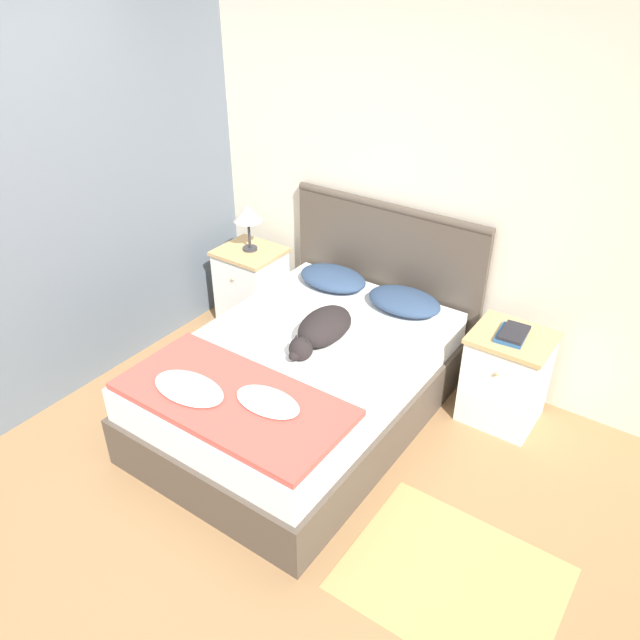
{
  "coord_description": "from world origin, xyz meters",
  "views": [
    {
      "loc": [
        1.88,
        -1.39,
        2.64
      ],
      "look_at": [
        0.03,
        1.26,
        0.63
      ],
      "focal_mm": 35.0,
      "sensor_mm": 36.0,
      "label": 1
    }
  ],
  "objects_px": {
    "nightstand_right": "(505,377)",
    "table_lamp": "(248,215)",
    "nightstand_left": "(252,286)",
    "bed": "(302,385)",
    "pillow_left": "(333,278)",
    "dog": "(322,329)",
    "book_stack": "(513,334)",
    "pillow_right": "(404,301)"
  },
  "relations": [
    {
      "from": "bed",
      "to": "pillow_left",
      "type": "bearing_deg",
      "value": 110.48
    },
    {
      "from": "nightstand_right",
      "to": "table_lamp",
      "type": "relative_size",
      "value": 1.74
    },
    {
      "from": "table_lamp",
      "to": "book_stack",
      "type": "bearing_deg",
      "value": -0.7
    },
    {
      "from": "nightstand_left",
      "to": "table_lamp",
      "type": "height_order",
      "value": "table_lamp"
    },
    {
      "from": "nightstand_right",
      "to": "dog",
      "type": "bearing_deg",
      "value": -148.06
    },
    {
      "from": "bed",
      "to": "table_lamp",
      "type": "bearing_deg",
      "value": 144.1
    },
    {
      "from": "nightstand_right",
      "to": "dog",
      "type": "distance_m",
      "value": 1.18
    },
    {
      "from": "bed",
      "to": "nightstand_left",
      "type": "bearing_deg",
      "value": 144.47
    },
    {
      "from": "dog",
      "to": "bed",
      "type": "bearing_deg",
      "value": -115.11
    },
    {
      "from": "bed",
      "to": "nightstand_left",
      "type": "relative_size",
      "value": 3.15
    },
    {
      "from": "bed",
      "to": "table_lamp",
      "type": "relative_size",
      "value": 5.49
    },
    {
      "from": "bed",
      "to": "pillow_left",
      "type": "xyz_separation_m",
      "value": [
        -0.28,
        0.75,
        0.33
      ]
    },
    {
      "from": "nightstand_left",
      "to": "pillow_left",
      "type": "relative_size",
      "value": 1.24
    },
    {
      "from": "pillow_left",
      "to": "dog",
      "type": "distance_m",
      "value": 0.71
    },
    {
      "from": "nightstand_left",
      "to": "table_lamp",
      "type": "bearing_deg",
      "value": 90.0
    },
    {
      "from": "dog",
      "to": "book_stack",
      "type": "distance_m",
      "value": 1.12
    },
    {
      "from": "dog",
      "to": "book_stack",
      "type": "xyz_separation_m",
      "value": [
        0.96,
        0.58,
        0.01
      ]
    },
    {
      "from": "pillow_right",
      "to": "dog",
      "type": "xyz_separation_m",
      "value": [
        -0.22,
        -0.62,
        0.03
      ]
    },
    {
      "from": "nightstand_left",
      "to": "nightstand_right",
      "type": "relative_size",
      "value": 1.0
    },
    {
      "from": "bed",
      "to": "nightstand_right",
      "type": "relative_size",
      "value": 3.15
    },
    {
      "from": "book_stack",
      "to": "table_lamp",
      "type": "relative_size",
      "value": 0.69
    },
    {
      "from": "nightstand_right",
      "to": "nightstand_left",
      "type": "bearing_deg",
      "value": 180.0
    },
    {
      "from": "dog",
      "to": "table_lamp",
      "type": "distance_m",
      "value": 1.27
    },
    {
      "from": "bed",
      "to": "pillow_left",
      "type": "relative_size",
      "value": 3.9
    },
    {
      "from": "nightstand_right",
      "to": "dog",
      "type": "height_order",
      "value": "dog"
    },
    {
      "from": "dog",
      "to": "nightstand_right",
      "type": "bearing_deg",
      "value": 31.94
    },
    {
      "from": "bed",
      "to": "nightstand_right",
      "type": "bearing_deg",
      "value": 35.53
    },
    {
      "from": "nightstand_right",
      "to": "table_lamp",
      "type": "xyz_separation_m",
      "value": [
        -2.05,
        0.01,
        0.59
      ]
    },
    {
      "from": "bed",
      "to": "book_stack",
      "type": "xyz_separation_m",
      "value": [
        1.02,
        0.72,
        0.37
      ]
    },
    {
      "from": "pillow_left",
      "to": "book_stack",
      "type": "relative_size",
      "value": 2.04
    },
    {
      "from": "bed",
      "to": "nightstand_left",
      "type": "height_order",
      "value": "nightstand_left"
    },
    {
      "from": "nightstand_left",
      "to": "book_stack",
      "type": "bearing_deg",
      "value": -0.41
    },
    {
      "from": "nightstand_left",
      "to": "book_stack",
      "type": "distance_m",
      "value": 2.07
    },
    {
      "from": "nightstand_left",
      "to": "pillow_left",
      "type": "xyz_separation_m",
      "value": [
        0.74,
        0.02,
        0.28
      ]
    },
    {
      "from": "bed",
      "to": "pillow_left",
      "type": "height_order",
      "value": "pillow_left"
    },
    {
      "from": "pillow_right",
      "to": "table_lamp",
      "type": "xyz_separation_m",
      "value": [
        -1.3,
        -0.01,
        0.3
      ]
    },
    {
      "from": "bed",
      "to": "nightstand_right",
      "type": "distance_m",
      "value": 1.26
    },
    {
      "from": "dog",
      "to": "pillow_left",
      "type": "bearing_deg",
      "value": 118.82
    },
    {
      "from": "nightstand_left",
      "to": "pillow_left",
      "type": "distance_m",
      "value": 0.79
    },
    {
      "from": "dog",
      "to": "table_lamp",
      "type": "bearing_deg",
      "value": 150.66
    },
    {
      "from": "nightstand_left",
      "to": "table_lamp",
      "type": "distance_m",
      "value": 0.59
    },
    {
      "from": "nightstand_right",
      "to": "pillow_left",
      "type": "xyz_separation_m",
      "value": [
        -1.3,
        0.02,
        0.28
      ]
    }
  ]
}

